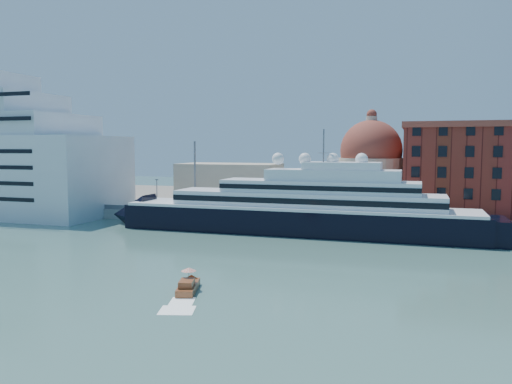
% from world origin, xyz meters
% --- Properties ---
extents(ground, '(400.00, 400.00, 0.00)m').
position_xyz_m(ground, '(0.00, 0.00, 0.00)').
color(ground, '#375F58').
rests_on(ground, ground).
extents(quay, '(180.00, 10.00, 2.50)m').
position_xyz_m(quay, '(0.00, 34.00, 1.25)').
color(quay, gray).
rests_on(quay, ground).
extents(land, '(260.00, 72.00, 2.00)m').
position_xyz_m(land, '(0.00, 75.00, 1.00)').
color(land, slate).
rests_on(land, ground).
extents(quay_fence, '(180.00, 0.10, 1.20)m').
position_xyz_m(quay_fence, '(0.00, 29.50, 3.10)').
color(quay_fence, slate).
rests_on(quay_fence, quay).
extents(superyacht, '(89.47, 12.40, 26.74)m').
position_xyz_m(superyacht, '(6.50, 23.00, 4.61)').
color(superyacht, black).
rests_on(superyacht, ground).
extents(service_barge, '(12.29, 4.15, 2.76)m').
position_xyz_m(service_barge, '(-54.87, 19.89, 0.79)').
color(service_barge, white).
rests_on(service_barge, ground).
extents(water_taxi, '(4.04, 7.11, 3.21)m').
position_xyz_m(water_taxi, '(5.89, -25.27, 0.77)').
color(water_taxi, brown).
rests_on(water_taxi, ground).
extents(warehouse, '(43.00, 19.00, 23.25)m').
position_xyz_m(warehouse, '(52.00, 52.00, 13.79)').
color(warehouse, maroon).
rests_on(warehouse, land).
extents(church, '(66.00, 18.00, 25.50)m').
position_xyz_m(church, '(6.39, 57.72, 10.91)').
color(church, beige).
rests_on(church, land).
extents(lamp_posts, '(120.80, 2.40, 18.00)m').
position_xyz_m(lamp_posts, '(-12.67, 32.27, 9.84)').
color(lamp_posts, slate).
rests_on(lamp_posts, quay).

